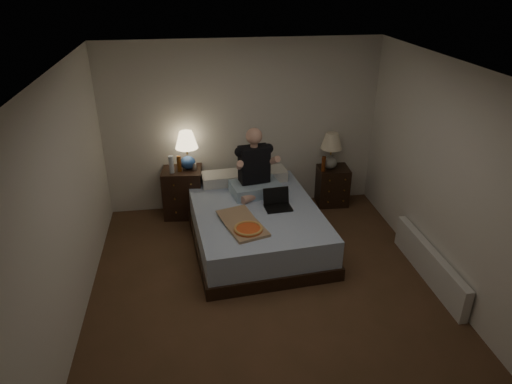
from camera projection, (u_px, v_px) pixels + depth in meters
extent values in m
cube|color=brown|center=(268.00, 293.00, 5.20)|extent=(4.00, 4.50, 0.00)
cube|color=white|center=(271.00, 71.00, 4.10)|extent=(4.00, 4.50, 0.00)
cube|color=silver|center=(242.00, 127.00, 6.65)|extent=(4.00, 0.00, 2.50)
cube|color=silver|center=(337.00, 367.00, 2.66)|extent=(4.00, 0.00, 2.50)
cube|color=silver|center=(65.00, 209.00, 4.38)|extent=(0.00, 4.50, 2.50)
cube|color=silver|center=(451.00, 183.00, 4.92)|extent=(0.00, 4.50, 2.50)
cube|color=#5779AF|center=(256.00, 225.00, 6.06)|extent=(1.76, 2.24, 0.53)
cube|color=black|center=(183.00, 192.00, 6.74)|extent=(0.60, 0.55, 0.73)
cube|color=black|center=(332.00, 186.00, 7.07)|extent=(0.48, 0.44, 0.60)
cylinder|color=silver|center=(171.00, 165.00, 6.40)|extent=(0.07, 0.07, 0.25)
cylinder|color=beige|center=(194.00, 166.00, 6.53)|extent=(0.07, 0.07, 0.10)
cylinder|color=#5F310D|center=(179.00, 164.00, 6.46)|extent=(0.06, 0.06, 0.23)
cylinder|color=#60290D|center=(324.00, 164.00, 6.78)|extent=(0.06, 0.06, 0.23)
cube|color=silver|center=(429.00, 264.00, 5.37)|extent=(0.10, 1.60, 0.40)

